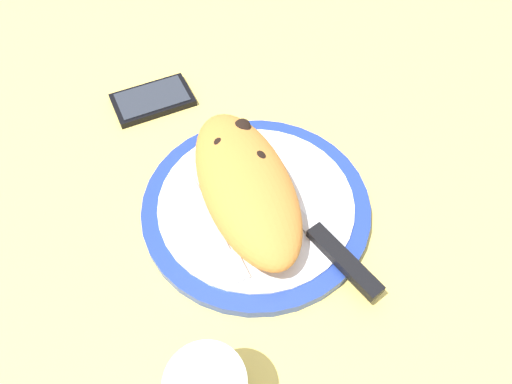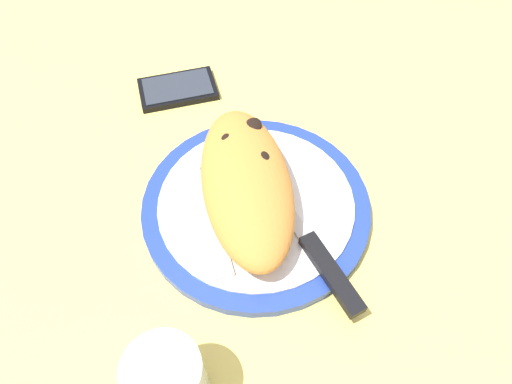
{
  "view_description": "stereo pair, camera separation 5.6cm",
  "coord_description": "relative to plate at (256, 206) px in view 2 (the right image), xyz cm",
  "views": [
    {
      "loc": [
        27.93,
        -16.35,
        49.04
      ],
      "look_at": [
        0.0,
        0.0,
        3.79
      ],
      "focal_mm": 32.62,
      "sensor_mm": 36.0,
      "label": 1
    },
    {
      "loc": [
        30.32,
        -11.33,
        49.04
      ],
      "look_at": [
        0.0,
        0.0,
        3.79
      ],
      "focal_mm": 32.62,
      "sensor_mm": 36.0,
      "label": 2
    }
  ],
  "objects": [
    {
      "name": "fork",
      "position": [
        1.97,
        -6.25,
        1.13
      ],
      "size": [
        16.34,
        2.87,
        0.4
      ],
      "color": "silver",
      "rests_on": "plate"
    },
    {
      "name": "ground_plane",
      "position": [
        0.0,
        0.0,
        -2.36
      ],
      "size": [
        150.0,
        150.0,
        3.0
      ],
      "primitive_type": "cube",
      "color": "#EACC60"
    },
    {
      "name": "plate",
      "position": [
        0.0,
        0.0,
        0.0
      ],
      "size": [
        28.35,
        28.35,
        1.79
      ],
      "color": "#233D99",
      "rests_on": "ground_plane"
    },
    {
      "name": "knife",
      "position": [
        9.51,
        3.89,
        1.43
      ],
      "size": [
        22.92,
        4.78,
        1.2
      ],
      "color": "silver",
      "rests_on": "plate"
    },
    {
      "name": "calzone",
      "position": [
        -0.88,
        -0.87,
        4.06
      ],
      "size": [
        25.29,
        14.77,
        6.2
      ],
      "color": "orange",
      "rests_on": "plate"
    },
    {
      "name": "smartphone",
      "position": [
        -24.49,
        -3.6,
        -0.3
      ],
      "size": [
        7.96,
        12.11,
        1.16
      ],
      "color": "black",
      "rests_on": "ground_plane"
    },
    {
      "name": "water_glass",
      "position": [
        17.53,
        -15.21,
        2.86
      ],
      "size": [
        7.15,
        7.15,
        8.51
      ],
      "color": "silver",
      "rests_on": "ground_plane"
    }
  ]
}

